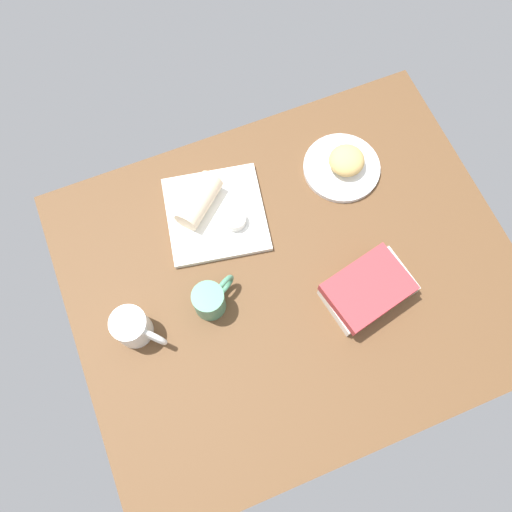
{
  "coord_description": "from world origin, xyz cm",
  "views": [
    {
      "loc": [
        -23.46,
        -33.52,
        127.06
      ],
      "look_at": [
        -7.21,
        6.84,
        7.0
      ],
      "focal_mm": 36.41,
      "sensor_mm": 36.0,
      "label": 1
    }
  ],
  "objects_px": {
    "breakfast_wrap": "(199,201)",
    "book_stack": "(368,289)",
    "coffee_mug": "(133,328)",
    "square_plate": "(216,214)",
    "scone_pastry": "(347,160)",
    "sauce_cup": "(235,219)",
    "second_mug": "(211,301)",
    "round_plate": "(342,168)"
  },
  "relations": [
    {
      "from": "breakfast_wrap",
      "to": "book_stack",
      "type": "relative_size",
      "value": 0.61
    },
    {
      "from": "coffee_mug",
      "to": "breakfast_wrap",
      "type": "bearing_deg",
      "value": 44.78
    },
    {
      "from": "square_plate",
      "to": "scone_pastry",
      "type": "bearing_deg",
      "value": 0.28
    },
    {
      "from": "square_plate",
      "to": "breakfast_wrap",
      "type": "relative_size",
      "value": 1.76
    },
    {
      "from": "book_stack",
      "to": "sauce_cup",
      "type": "bearing_deg",
      "value": 128.35
    },
    {
      "from": "coffee_mug",
      "to": "second_mug",
      "type": "height_order",
      "value": "coffee_mug"
    },
    {
      "from": "square_plate",
      "to": "sauce_cup",
      "type": "height_order",
      "value": "sauce_cup"
    },
    {
      "from": "coffee_mug",
      "to": "second_mug",
      "type": "distance_m",
      "value": 0.19
    },
    {
      "from": "breakfast_wrap",
      "to": "book_stack",
      "type": "distance_m",
      "value": 0.47
    },
    {
      "from": "second_mug",
      "to": "square_plate",
      "type": "bearing_deg",
      "value": 67.47
    },
    {
      "from": "book_stack",
      "to": "second_mug",
      "type": "relative_size",
      "value": 2.01
    },
    {
      "from": "book_stack",
      "to": "coffee_mug",
      "type": "height_order",
      "value": "coffee_mug"
    },
    {
      "from": "round_plate",
      "to": "scone_pastry",
      "type": "distance_m",
      "value": 0.04
    },
    {
      "from": "breakfast_wrap",
      "to": "scone_pastry",
      "type": "bearing_deg",
      "value": 44.8
    },
    {
      "from": "sauce_cup",
      "to": "coffee_mug",
      "type": "bearing_deg",
      "value": -151.29
    },
    {
      "from": "round_plate",
      "to": "scone_pastry",
      "type": "xyz_separation_m",
      "value": [
        0.01,
        -0.0,
        0.03
      ]
    },
    {
      "from": "book_stack",
      "to": "round_plate",
      "type": "bearing_deg",
      "value": 74.75
    },
    {
      "from": "round_plate",
      "to": "square_plate",
      "type": "height_order",
      "value": "square_plate"
    },
    {
      "from": "scone_pastry",
      "to": "breakfast_wrap",
      "type": "relative_size",
      "value": 0.67
    },
    {
      "from": "sauce_cup",
      "to": "second_mug",
      "type": "xyz_separation_m",
      "value": [
        -0.13,
        -0.18,
        0.01
      ]
    },
    {
      "from": "scone_pastry",
      "to": "round_plate",
      "type": "bearing_deg",
      "value": 174.01
    },
    {
      "from": "scone_pastry",
      "to": "sauce_cup",
      "type": "distance_m",
      "value": 0.33
    },
    {
      "from": "square_plate",
      "to": "second_mug",
      "type": "bearing_deg",
      "value": -112.53
    },
    {
      "from": "round_plate",
      "to": "second_mug",
      "type": "height_order",
      "value": "second_mug"
    },
    {
      "from": "square_plate",
      "to": "second_mug",
      "type": "height_order",
      "value": "second_mug"
    },
    {
      "from": "book_stack",
      "to": "scone_pastry",
      "type": "bearing_deg",
      "value": 73.34
    },
    {
      "from": "scone_pastry",
      "to": "second_mug",
      "type": "height_order",
      "value": "second_mug"
    },
    {
      "from": "square_plate",
      "to": "coffee_mug",
      "type": "xyz_separation_m",
      "value": [
        -0.28,
        -0.22,
        0.04
      ]
    },
    {
      "from": "square_plate",
      "to": "book_stack",
      "type": "bearing_deg",
      "value": -51.21
    },
    {
      "from": "square_plate",
      "to": "breakfast_wrap",
      "type": "height_order",
      "value": "breakfast_wrap"
    },
    {
      "from": "round_plate",
      "to": "breakfast_wrap",
      "type": "relative_size",
      "value": 1.45
    },
    {
      "from": "round_plate",
      "to": "second_mug",
      "type": "distance_m",
      "value": 0.51
    },
    {
      "from": "book_stack",
      "to": "second_mug",
      "type": "height_order",
      "value": "second_mug"
    },
    {
      "from": "round_plate",
      "to": "coffee_mug",
      "type": "distance_m",
      "value": 0.68
    },
    {
      "from": "round_plate",
      "to": "book_stack",
      "type": "height_order",
      "value": "book_stack"
    },
    {
      "from": "second_mug",
      "to": "scone_pastry",
      "type": "bearing_deg",
      "value": 26.0
    },
    {
      "from": "scone_pastry",
      "to": "square_plate",
      "type": "distance_m",
      "value": 0.37
    },
    {
      "from": "round_plate",
      "to": "sauce_cup",
      "type": "xyz_separation_m",
      "value": [
        -0.32,
        -0.04,
        0.02
      ]
    },
    {
      "from": "sauce_cup",
      "to": "book_stack",
      "type": "bearing_deg",
      "value": -51.65
    },
    {
      "from": "sauce_cup",
      "to": "scone_pastry",
      "type": "bearing_deg",
      "value": 7.47
    },
    {
      "from": "round_plate",
      "to": "coffee_mug",
      "type": "bearing_deg",
      "value": -161.17
    },
    {
      "from": "scone_pastry",
      "to": "book_stack",
      "type": "height_order",
      "value": "scone_pastry"
    }
  ]
}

